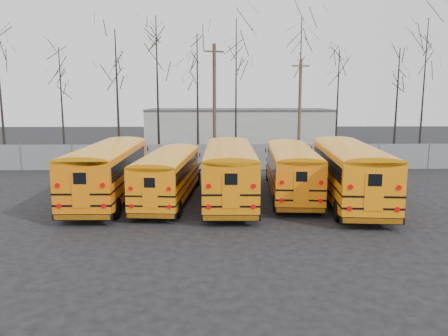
{
  "coord_description": "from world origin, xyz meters",
  "views": [
    {
      "loc": [
        -0.88,
        -21.82,
        5.76
      ],
      "look_at": [
        -0.38,
        3.11,
        1.6
      ],
      "focal_mm": 35.0,
      "sensor_mm": 36.0,
      "label": 1
    }
  ],
  "objects_px": {
    "bus_c": "(229,168)",
    "utility_pole_left": "(214,100)",
    "utility_pole_right": "(300,108)",
    "bus_d": "(291,167)",
    "bus_e": "(349,168)",
    "bus_b": "(169,172)",
    "bus_a": "(109,167)"
  },
  "relations": [
    {
      "from": "bus_b",
      "to": "bus_e",
      "type": "relative_size",
      "value": 0.86
    },
    {
      "from": "bus_b",
      "to": "bus_a",
      "type": "bearing_deg",
      "value": 179.68
    },
    {
      "from": "bus_b",
      "to": "bus_d",
      "type": "distance_m",
      "value": 6.96
    },
    {
      "from": "bus_e",
      "to": "utility_pole_left",
      "type": "relative_size",
      "value": 1.14
    },
    {
      "from": "bus_a",
      "to": "utility_pole_right",
      "type": "height_order",
      "value": "utility_pole_right"
    },
    {
      "from": "bus_d",
      "to": "utility_pole_right",
      "type": "height_order",
      "value": "utility_pole_right"
    },
    {
      "from": "bus_a",
      "to": "bus_d",
      "type": "height_order",
      "value": "bus_a"
    },
    {
      "from": "bus_a",
      "to": "utility_pole_right",
      "type": "relative_size",
      "value": 1.28
    },
    {
      "from": "bus_b",
      "to": "utility_pole_right",
      "type": "xyz_separation_m",
      "value": [
        10.16,
        16.04,
        2.95
      ]
    },
    {
      "from": "bus_e",
      "to": "bus_b",
      "type": "bearing_deg",
      "value": -177.43
    },
    {
      "from": "bus_c",
      "to": "bus_d",
      "type": "bearing_deg",
      "value": 16.33
    },
    {
      "from": "bus_a",
      "to": "utility_pole_right",
      "type": "bearing_deg",
      "value": 49.95
    },
    {
      "from": "bus_c",
      "to": "utility_pole_left",
      "type": "bearing_deg",
      "value": 93.77
    },
    {
      "from": "bus_e",
      "to": "bus_d",
      "type": "bearing_deg",
      "value": 157.67
    },
    {
      "from": "bus_c",
      "to": "utility_pole_right",
      "type": "bearing_deg",
      "value": 67.8
    },
    {
      "from": "bus_d",
      "to": "bus_e",
      "type": "bearing_deg",
      "value": -23.49
    },
    {
      "from": "bus_c",
      "to": "utility_pole_right",
      "type": "height_order",
      "value": "utility_pole_right"
    },
    {
      "from": "bus_b",
      "to": "bus_d",
      "type": "relative_size",
      "value": 0.95
    },
    {
      "from": "bus_e",
      "to": "bus_a",
      "type": "bearing_deg",
      "value": -178.03
    },
    {
      "from": "utility_pole_right",
      "to": "bus_a",
      "type": "bearing_deg",
      "value": -135.47
    },
    {
      "from": "utility_pole_left",
      "to": "utility_pole_right",
      "type": "xyz_separation_m",
      "value": [
        7.68,
        -0.85,
        -0.72
      ]
    },
    {
      "from": "bus_a",
      "to": "utility_pole_right",
      "type": "distance_m",
      "value": 20.89
    },
    {
      "from": "bus_a",
      "to": "bus_d",
      "type": "distance_m",
      "value": 10.21
    },
    {
      "from": "bus_b",
      "to": "utility_pole_left",
      "type": "distance_m",
      "value": 17.46
    },
    {
      "from": "bus_a",
      "to": "bus_b",
      "type": "height_order",
      "value": "bus_a"
    },
    {
      "from": "bus_b",
      "to": "utility_pole_left",
      "type": "height_order",
      "value": "utility_pole_left"
    },
    {
      "from": "utility_pole_left",
      "to": "bus_e",
      "type": "bearing_deg",
      "value": -88.39
    },
    {
      "from": "bus_b",
      "to": "bus_c",
      "type": "relative_size",
      "value": 0.89
    },
    {
      "from": "bus_a",
      "to": "bus_c",
      "type": "bearing_deg",
      "value": -1.84
    },
    {
      "from": "bus_e",
      "to": "utility_pole_left",
      "type": "distance_m",
      "value": 19.12
    },
    {
      "from": "bus_c",
      "to": "utility_pole_left",
      "type": "relative_size",
      "value": 1.1
    },
    {
      "from": "bus_d",
      "to": "bus_e",
      "type": "xyz_separation_m",
      "value": [
        2.84,
        -1.49,
        0.18
      ]
    }
  ]
}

